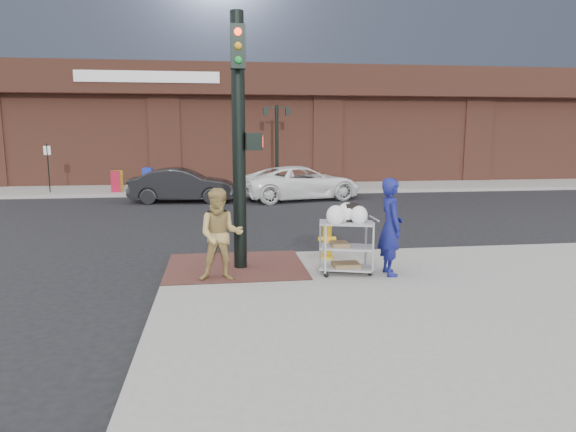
{
  "coord_description": "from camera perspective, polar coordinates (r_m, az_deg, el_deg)",
  "views": [
    {
      "loc": [
        -0.92,
        -9.41,
        2.9
      ],
      "look_at": [
        0.43,
        0.46,
        1.25
      ],
      "focal_mm": 32.0,
      "sensor_mm": 36.0,
      "label": 1
    }
  ],
  "objects": [
    {
      "name": "sedan_dark",
      "position": [
        21.6,
        -11.65,
        3.36
      ],
      "size": [
        4.35,
        1.8,
        1.4
      ],
      "primitive_type": "imported",
      "rotation": [
        0.0,
        0.0,
        1.49
      ],
      "color": "black",
      "rests_on": "ground"
    },
    {
      "name": "sidewalk_far",
      "position": [
        43.62,
        10.19,
        5.55
      ],
      "size": [
        65.0,
        36.0,
        0.15
      ],
      "primitive_type": "cube",
      "color": "gray",
      "rests_on": "ground"
    },
    {
      "name": "newsbox_yellow",
      "position": [
        25.21,
        -18.48,
        3.73
      ],
      "size": [
        0.5,
        0.48,
        0.94
      ],
      "primitive_type": "cube",
      "rotation": [
        0.0,
        0.0,
        -0.39
      ],
      "color": "yellow",
      "rests_on": "sidewalk_far"
    },
    {
      "name": "traffic_signal_pole",
      "position": [
        10.19,
        -5.37,
        8.97
      ],
      "size": [
        0.61,
        0.51,
        5.0
      ],
      "color": "black",
      "rests_on": "sidewalk_near"
    },
    {
      "name": "newsbox_red",
      "position": [
        24.76,
        -18.62,
        3.65
      ],
      "size": [
        0.48,
        0.46,
        0.95
      ],
      "primitive_type": "cube",
      "rotation": [
        0.0,
        0.0,
        0.27
      ],
      "color": "#A8132C",
      "rests_on": "sidewalk_far"
    },
    {
      "name": "newsbox_blue",
      "position": [
        25.37,
        -15.3,
        4.03
      ],
      "size": [
        0.47,
        0.43,
        1.04
      ],
      "primitive_type": "cube",
      "rotation": [
        0.0,
        0.0,
        -0.09
      ],
      "color": "#172596",
      "rests_on": "sidewalk_far"
    },
    {
      "name": "brick_curb_ramp",
      "position": [
        10.67,
        -5.84,
        -5.55
      ],
      "size": [
        2.8,
        2.4,
        0.01
      ],
      "primitive_type": "cube",
      "color": "#4A2722",
      "rests_on": "sidewalk_near"
    },
    {
      "name": "lamp_post",
      "position": [
        25.58,
        -1.25,
        8.77
      ],
      "size": [
        1.32,
        0.22,
        4.0
      ],
      "color": "black",
      "rests_on": "sidewalk_far"
    },
    {
      "name": "parking_sign",
      "position": [
        25.61,
        -25.08,
        4.83
      ],
      "size": [
        0.05,
        0.05,
        2.2
      ],
      "primitive_type": "cylinder",
      "color": "black",
      "rests_on": "sidewalk_far"
    },
    {
      "name": "utility_cart",
      "position": [
        10.01,
        6.5,
        -2.91
      ],
      "size": [
        1.11,
        0.82,
        1.38
      ],
      "color": "#9A9A9F",
      "rests_on": "sidewalk_near"
    },
    {
      "name": "minivan_white",
      "position": [
        21.98,
        1.47,
        3.71
      ],
      "size": [
        5.58,
        3.52,
        1.44
      ],
      "primitive_type": "imported",
      "rotation": [
        0.0,
        0.0,
        1.8
      ],
      "color": "white",
      "rests_on": "ground"
    },
    {
      "name": "woman_blue",
      "position": [
        10.04,
        11.33,
        -1.17
      ],
      "size": [
        0.46,
        0.69,
        1.88
      ],
      "primitive_type": "imported",
      "rotation": [
        0.0,
        0.0,
        1.56
      ],
      "color": "navy",
      "rests_on": "sidewalk_near"
    },
    {
      "name": "pedestrian_tan",
      "position": [
        9.53,
        -7.49,
        -2.09
      ],
      "size": [
        0.88,
        0.7,
        1.73
      ],
      "primitive_type": "imported",
      "rotation": [
        0.0,
        0.0,
        -0.06
      ],
      "color": "#A98C4F",
      "rests_on": "sidewalk_near"
    },
    {
      "name": "ground",
      "position": [
        9.89,
        -2.13,
        -7.66
      ],
      "size": [
        220.0,
        220.0,
        0.0
      ],
      "primitive_type": "plane",
      "color": "black",
      "rests_on": "ground"
    },
    {
      "name": "fire_hydrant",
      "position": [
        11.2,
        4.36,
        -2.61
      ],
      "size": [
        0.39,
        0.27,
        0.83
      ],
      "color": "yellow",
      "rests_on": "sidewalk_near"
    }
  ]
}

